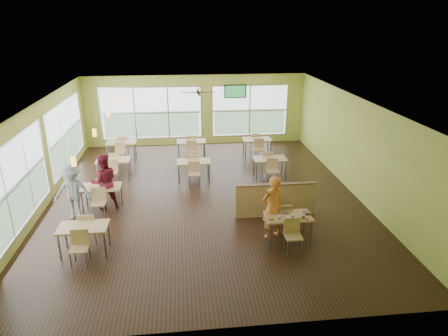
{
  "coord_description": "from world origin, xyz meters",
  "views": [
    {
      "loc": [
        -0.68,
        -12.03,
        5.59
      ],
      "look_at": [
        0.58,
        -0.54,
        1.21
      ],
      "focal_mm": 32.0,
      "sensor_mm": 36.0,
      "label": 1
    }
  ],
  "objects_px": {
    "main_table": "(288,220)",
    "half_wall_divider": "(275,200)",
    "man_plaid": "(273,207)",
    "food_basket": "(307,213)"
  },
  "relations": [
    {
      "from": "man_plaid",
      "to": "food_basket",
      "type": "distance_m",
      "value": 0.9
    },
    {
      "from": "main_table",
      "to": "half_wall_divider",
      "type": "distance_m",
      "value": 1.45
    },
    {
      "from": "half_wall_divider",
      "to": "food_basket",
      "type": "height_order",
      "value": "half_wall_divider"
    },
    {
      "from": "half_wall_divider",
      "to": "food_basket",
      "type": "distance_m",
      "value": 1.5
    },
    {
      "from": "main_table",
      "to": "man_plaid",
      "type": "distance_m",
      "value": 0.52
    },
    {
      "from": "man_plaid",
      "to": "food_basket",
      "type": "relative_size",
      "value": 8.24
    },
    {
      "from": "main_table",
      "to": "food_basket",
      "type": "distance_m",
      "value": 0.53
    },
    {
      "from": "food_basket",
      "to": "main_table",
      "type": "bearing_deg",
      "value": -173.37
    },
    {
      "from": "main_table",
      "to": "half_wall_divider",
      "type": "xyz_separation_m",
      "value": [
        0.0,
        1.45,
        -0.11
      ]
    },
    {
      "from": "main_table",
      "to": "food_basket",
      "type": "xyz_separation_m",
      "value": [
        0.51,
        0.06,
        0.15
      ]
    }
  ]
}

